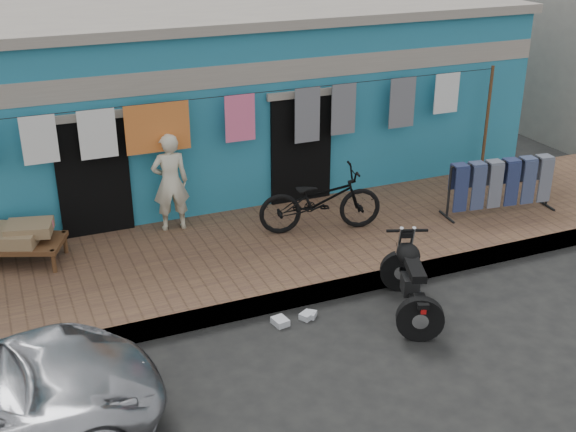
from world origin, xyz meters
The scene contains 13 objects.
ground centered at (0.00, 0.00, 0.00)m, with size 80.00×80.00×0.00m, color black.
sidewalk centered at (0.00, 3.00, 0.12)m, with size 28.00×3.00×0.25m, color brown.
curb centered at (0.00, 1.55, 0.12)m, with size 28.00×0.10×0.25m, color gray.
building centered at (0.00, 6.99, 1.69)m, with size 12.20×5.20×3.36m.
clothesline centered at (-0.36, 4.25, 1.82)m, with size 10.06×0.06×2.10m.
seated_person centered at (-1.08, 4.17, 1.04)m, with size 0.57×0.38×1.58m, color beige.
bicycle centered at (1.06, 3.19, 0.88)m, with size 0.68×1.94×1.25m, color black.
motorcycle centered at (1.24, 0.78, 0.52)m, with size 1.10×1.70×1.04m, color black, non-canonical shape.
charpoy centered at (-3.60, 3.94, 0.54)m, with size 1.90×1.40×0.58m, color brown, non-canonical shape.
jeans_rack centered at (4.14, 2.66, 0.73)m, with size 2.02×0.65×0.95m, color black, non-canonical shape.
litter_a centered at (-0.07, 1.20, 0.04)m, with size 0.18×0.14×0.08m, color silver.
litter_b centered at (0.00, 1.20, 0.04)m, with size 0.15×0.11×0.08m, color silver.
litter_c centered at (-0.45, 1.20, 0.04)m, with size 0.22×0.17×0.09m, color silver.
Camera 1 is at (-3.54, -6.26, 5.09)m, focal length 45.00 mm.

